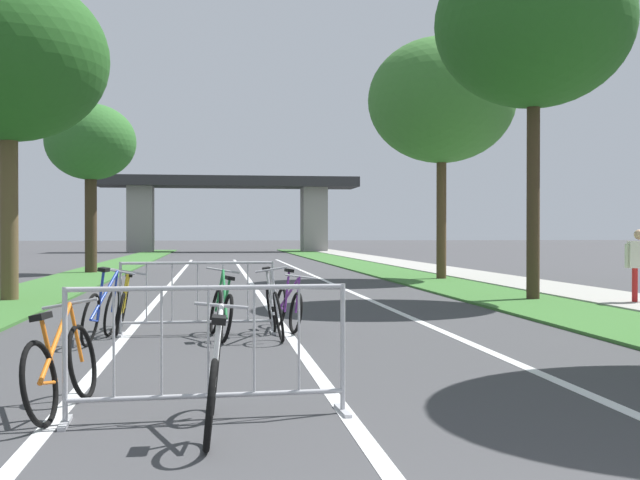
{
  "coord_description": "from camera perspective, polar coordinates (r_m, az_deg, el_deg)",
  "views": [
    {
      "loc": [
        -1.05,
        -1.57,
        1.46
      ],
      "look_at": [
        0.86,
        12.63,
        1.33
      ],
      "focal_mm": 44.04,
      "sensor_mm": 36.0,
      "label": 1
    }
  ],
  "objects": [
    {
      "name": "tree_left_pine_far",
      "position": [
        18.23,
        -21.69,
        12.14
      ],
      "size": [
        4.17,
        4.17,
        6.94
      ],
      "color": "brown",
      "rests_on": "ground"
    },
    {
      "name": "bicycle_yellow_3",
      "position": [
        11.97,
        -14.14,
        -4.78
      ],
      "size": [
        0.51,
        1.68,
        0.97
      ],
      "rotation": [
        0.0,
        0.0,
        3.2
      ],
      "color": "black",
      "rests_on": "ground"
    },
    {
      "name": "lane_stripe_left_lane",
      "position": [
        22.31,
        -10.86,
        -3.24
      ],
      "size": [
        0.14,
        41.32,
        0.01
      ],
      "primitive_type": "cube",
      "color": "silver",
      "rests_on": "ground"
    },
    {
      "name": "bicycle_blue_4",
      "position": [
        10.96,
        -15.54,
        -5.1
      ],
      "size": [
        0.6,
        1.7,
        1.01
      ],
      "rotation": [
        0.0,
        0.0,
        -0.14
      ],
      "color": "black",
      "rests_on": "ground"
    },
    {
      "name": "overpass_bridge",
      "position": [
        60.66,
        -6.67,
        3.07
      ],
      "size": [
        19.77,
        4.16,
        5.75
      ],
      "color": "#2D2D30",
      "rests_on": "ground"
    },
    {
      "name": "bicycle_orange_2",
      "position": [
        6.79,
        -18.26,
        -8.79
      ],
      "size": [
        0.49,
        1.67,
        0.9
      ],
      "rotation": [
        0.0,
        0.0,
        -0.15
      ],
      "color": "black",
      "rests_on": "ground"
    },
    {
      "name": "tree_right_oak_near",
      "position": [
        17.99,
        15.26,
        14.87
      ],
      "size": [
        4.22,
        4.22,
        7.74
      ],
      "color": "#3D2D1E",
      "rests_on": "ground"
    },
    {
      "name": "bicycle_green_6",
      "position": [
        10.97,
        -7.19,
        -5.22
      ],
      "size": [
        0.48,
        1.63,
        0.98
      ],
      "rotation": [
        0.0,
        0.0,
        0.15
      ],
      "color": "black",
      "rests_on": "ground"
    },
    {
      "name": "sidewalk_path_right",
      "position": [
        32.0,
        7.93,
        -2.03
      ],
      "size": [
        2.13,
        71.42,
        0.08
      ],
      "primitive_type": "cube",
      "color": "#9E9B93",
      "rests_on": "ground"
    },
    {
      "name": "bicycle_silver_0",
      "position": [
        11.0,
        -3.36,
        -5.06
      ],
      "size": [
        0.43,
        1.72,
        1.02
      ],
      "rotation": [
        0.0,
        0.0,
        3.17
      ],
      "color": "black",
      "rests_on": "ground"
    },
    {
      "name": "bicycle_white_5",
      "position": [
        5.89,
        -7.75,
        -10.33
      ],
      "size": [
        0.43,
        1.65,
        0.92
      ],
      "rotation": [
        0.0,
        0.0,
        -0.03
      ],
      "color": "black",
      "rests_on": "ground"
    },
    {
      "name": "tree_right_maple_mid",
      "position": [
        24.94,
        8.82,
        9.97
      ],
      "size": [
        4.56,
        4.56,
        7.51
      ],
      "color": "#4C3823",
      "rests_on": "ground"
    },
    {
      "name": "bicycle_purple_1",
      "position": [
        11.87,
        -2.33,
        -4.88
      ],
      "size": [
        0.53,
        1.58,
        0.92
      ],
      "rotation": [
        0.0,
        0.0,
        3.28
      ],
      "color": "black",
      "rests_on": "ground"
    },
    {
      "name": "grass_verge_left",
      "position": [
        31.12,
        -15.56,
        -2.15
      ],
      "size": [
        2.3,
        71.42,
        0.05
      ],
      "primitive_type": "cube",
      "color": "#386B2D",
      "rests_on": "ground"
    },
    {
      "name": "crowd_barrier_second",
      "position": [
        11.45,
        -8.88,
        -4.22
      ],
      "size": [
        2.23,
        0.45,
        1.05
      ],
      "rotation": [
        0.0,
        0.0,
        0.01
      ],
      "color": "#ADADB2",
      "rests_on": "ground"
    },
    {
      "name": "grass_verge_right",
      "position": [
        31.47,
        4.04,
        -2.1
      ],
      "size": [
        2.3,
        71.42,
        0.05
      ],
      "primitive_type": "cube",
      "color": "#386B2D",
      "rests_on": "ground"
    },
    {
      "name": "lane_stripe_center",
      "position": [
        22.3,
        -4.95,
        -3.23
      ],
      "size": [
        0.14,
        41.32,
        0.01
      ],
      "primitive_type": "cube",
      "color": "silver",
      "rests_on": "ground"
    },
    {
      "name": "pedestrian_strolling",
      "position": [
        16.96,
        22.18,
        -1.31
      ],
      "size": [
        0.54,
        0.35,
        1.53
      ],
      "rotation": [
        0.0,
        0.0,
        -0.26
      ],
      "color": "#B21E1E",
      "rests_on": "ground"
    },
    {
      "name": "tree_left_oak_mid",
      "position": [
        29.46,
        -16.33,
        6.74
      ],
      "size": [
        3.21,
        3.21,
        6.09
      ],
      "color": "#3D2D1E",
      "rests_on": "ground"
    },
    {
      "name": "lane_stripe_right_lane",
      "position": [
        22.53,
        0.9,
        -3.19
      ],
      "size": [
        0.14,
        41.32,
        0.01
      ],
      "primitive_type": "cube",
      "color": "silver",
      "rests_on": "ground"
    },
    {
      "name": "crowd_barrier_nearest",
      "position": [
        6.29,
        -8.11,
        -8.12
      ],
      "size": [
        2.25,
        0.56,
        1.05
      ],
      "rotation": [
        0.0,
        0.0,
        0.05
      ],
      "color": "#ADADB2",
      "rests_on": "ground"
    }
  ]
}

